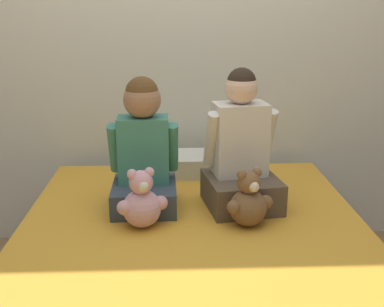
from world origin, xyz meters
The scene contains 7 objects.
wall_behind_bed centered at (0.00, 1.12, 1.25)m, with size 8.00×0.06×2.50m.
bed centered at (0.00, 0.00, 0.26)m, with size 1.53×1.96×0.52m.
child_on_left centered at (-0.22, 0.36, 0.79)m, with size 0.33×0.32×0.61m.
child_on_right centered at (0.23, 0.36, 0.78)m, with size 0.37×0.38×0.65m.
teddy_bear_held_by_left_child centered at (-0.22, 0.13, 0.63)m, with size 0.21×0.17×0.26m.
teddy_bear_held_by_right_child centered at (0.24, 0.13, 0.63)m, with size 0.21×0.16×0.26m.
pillow_at_headboard centered at (0.00, 0.82, 0.58)m, with size 0.48×0.26×0.11m.
Camera 1 is at (-0.08, -1.77, 1.43)m, focal length 45.00 mm.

